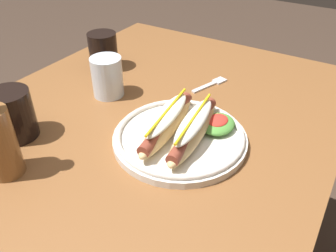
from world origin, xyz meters
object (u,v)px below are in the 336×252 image
fork (212,84)px  water_cup (107,77)px  extra_cup (103,51)px  soda_cup (12,115)px  hot_dog_plate (182,132)px

fork → water_cup: (-0.19, 0.21, 0.05)m
water_cup → extra_cup: bearing=43.9°
water_cup → fork: bearing=-47.5°
water_cup → soda_cup: bearing=167.4°
soda_cup → water_cup: (0.25, -0.05, -0.00)m
hot_dog_plate → fork: hot_dog_plate is taller
fork → extra_cup: 0.34m
hot_dog_plate → soda_cup: size_ratio=2.64×
fork → extra_cup: extra_cup is taller
water_cup → extra_cup: size_ratio=0.98×
hot_dog_plate → extra_cup: bearing=62.7°
fork → hot_dog_plate: bearing=-149.4°
fork → soda_cup: 0.51m
soda_cup → extra_cup: soda_cup is taller
fork → extra_cup: bearing=120.8°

